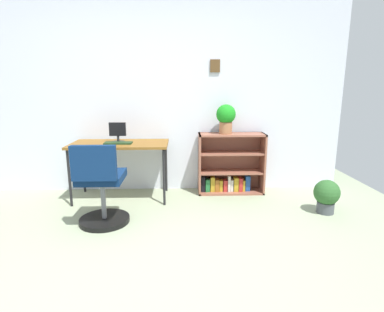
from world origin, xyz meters
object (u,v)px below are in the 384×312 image
(office_chair, at_px, (101,190))
(potted_plant_on_shelf, at_px, (226,117))
(bookshelf_low, at_px, (229,166))
(keyboard, at_px, (118,143))
(potted_plant_floor, at_px, (327,195))
(desk, at_px, (120,147))
(monitor, at_px, (118,133))

(office_chair, height_order, potted_plant_on_shelf, potted_plant_on_shelf)
(bookshelf_low, bearing_deg, keyboard, -169.12)
(office_chair, xyz_separation_m, potted_plant_floor, (2.45, 0.23, -0.17))
(potted_plant_on_shelf, bearing_deg, potted_plant_floor, -34.32)
(potted_plant_floor, bearing_deg, bookshelf_low, 141.73)
(desk, relative_size, potted_plant_floor, 3.11)
(desk, relative_size, office_chair, 1.37)
(potted_plant_floor, bearing_deg, potted_plant_on_shelf, 145.68)
(office_chair, height_order, bookshelf_low, office_chair)
(desk, xyz_separation_m, potted_plant_floor, (2.40, -0.56, -0.46))
(monitor, relative_size, potted_plant_on_shelf, 0.66)
(keyboard, relative_size, potted_plant_on_shelf, 0.88)
(monitor, bearing_deg, potted_plant_on_shelf, 4.95)
(desk, height_order, bookshelf_low, bookshelf_low)
(bookshelf_low, relative_size, potted_plant_floor, 2.27)
(desk, xyz_separation_m, keyboard, (-0.01, -0.06, 0.06))
(monitor, xyz_separation_m, potted_plant_floor, (2.42, -0.60, -0.63))
(monitor, height_order, bookshelf_low, monitor)
(monitor, bearing_deg, bookshelf_low, 6.85)
(bookshelf_low, bearing_deg, potted_plant_floor, -38.27)
(office_chair, bearing_deg, bookshelf_low, 34.57)
(desk, bearing_deg, potted_plant_floor, -13.20)
(monitor, distance_m, keyboard, 0.15)
(desk, height_order, potted_plant_floor, desk)
(keyboard, relative_size, bookshelf_low, 0.38)
(monitor, relative_size, office_chair, 0.29)
(potted_plant_on_shelf, bearing_deg, desk, -173.27)
(office_chair, bearing_deg, potted_plant_on_shelf, 34.45)
(bookshelf_low, xyz_separation_m, potted_plant_floor, (0.98, -0.78, -0.14))
(monitor, xyz_separation_m, keyboard, (0.02, -0.10, -0.11))
(office_chair, bearing_deg, potted_plant_floor, 5.45)
(keyboard, bearing_deg, monitor, 101.08)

